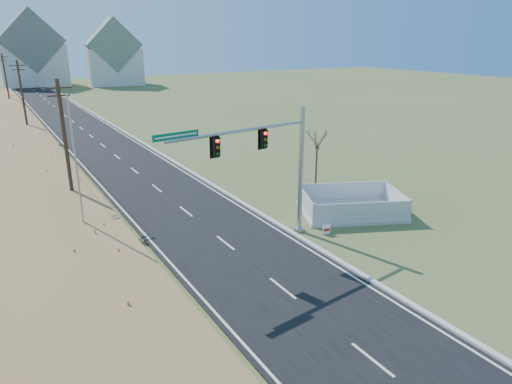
# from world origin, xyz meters

# --- Properties ---
(ground) EXTENTS (260.00, 260.00, 0.00)m
(ground) POSITION_xyz_m (0.00, 0.00, 0.00)
(ground) COLOR #48582A
(ground) RESTS_ON ground
(road) EXTENTS (8.00, 180.00, 0.06)m
(road) POSITION_xyz_m (0.00, 50.00, 0.03)
(road) COLOR black
(road) RESTS_ON ground
(curb) EXTENTS (0.30, 180.00, 0.18)m
(curb) POSITION_xyz_m (4.15, 50.00, 0.09)
(curb) COLOR #B2AFA8
(curb) RESTS_ON ground
(utility_pole_near) EXTENTS (1.80, 0.26, 9.00)m
(utility_pole_near) POSITION_xyz_m (-6.50, 15.00, 4.68)
(utility_pole_near) COLOR #422D1E
(utility_pole_near) RESTS_ON ground
(utility_pole_mid) EXTENTS (1.80, 0.26, 9.00)m
(utility_pole_mid) POSITION_xyz_m (-6.50, 45.00, 4.68)
(utility_pole_mid) COLOR #422D1E
(utility_pole_mid) RESTS_ON ground
(utility_pole_far) EXTENTS (1.80, 0.26, 9.00)m
(utility_pole_far) POSITION_xyz_m (-6.50, 75.00, 4.68)
(utility_pole_far) COLOR #422D1E
(utility_pole_far) RESTS_ON ground
(condo_n) EXTENTS (15.27, 10.20, 18.54)m
(condo_n) POSITION_xyz_m (2.00, 112.00, 7.61)
(condo_n) COLOR silver
(condo_n) RESTS_ON ground
(condo_ne) EXTENTS (14.12, 10.51, 16.52)m
(condo_ne) POSITION_xyz_m (20.00, 104.00, 6.84)
(condo_ne) COLOR silver
(condo_ne) RESTS_ON ground
(traffic_signal_mast) EXTENTS (9.73, 1.53, 7.79)m
(traffic_signal_mast) POSITION_xyz_m (2.93, 3.05, 4.73)
(traffic_signal_mast) COLOR #9EA0A5
(traffic_signal_mast) RESTS_ON ground
(fence_enclosure) EXTENTS (8.02, 6.93, 1.55)m
(fence_enclosure) POSITION_xyz_m (9.74, 3.95, 0.30)
(fence_enclosure) COLOR #B7B5AD
(fence_enclosure) RESTS_ON ground
(open_sign) EXTENTS (0.47, 0.18, 0.59)m
(open_sign) POSITION_xyz_m (5.97, 2.00, 0.32)
(open_sign) COLOR white
(open_sign) RESTS_ON ground
(flagpole) EXTENTS (0.39, 0.39, 8.72)m
(flagpole) POSITION_xyz_m (-7.00, 8.49, 3.48)
(flagpole) COLOR #B7B5AD
(flagpole) RESTS_ON ground
(bare_tree) EXTENTS (1.89, 1.89, 5.00)m
(bare_tree) POSITION_xyz_m (11.36, 9.98, 4.03)
(bare_tree) COLOR #4C3F33
(bare_tree) RESTS_ON ground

